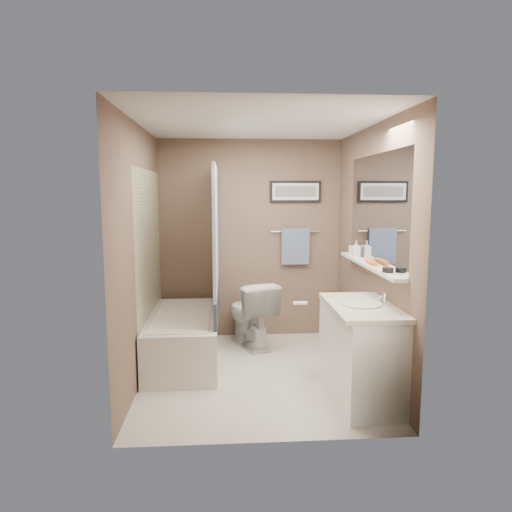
{
  "coord_description": "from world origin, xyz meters",
  "views": [
    {
      "loc": [
        -0.3,
        -4.28,
        1.77
      ],
      "look_at": [
        0.0,
        0.15,
        1.15
      ],
      "focal_mm": 32.0,
      "sensor_mm": 36.0,
      "label": 1
    }
  ],
  "objects": [
    {
      "name": "countertop",
      "position": [
        0.84,
        -0.63,
        0.82
      ],
      "size": [
        0.54,
        0.96,
        0.04
      ],
      "primitive_type": "cube",
      "color": "beige",
      "rests_on": "vanity"
    },
    {
      "name": "towel",
      "position": [
        0.55,
        1.2,
        1.12
      ],
      "size": [
        0.34,
        0.05,
        0.44
      ],
      "primitive_type": "cube",
      "color": "#879BC4",
      "rests_on": "towel_bar"
    },
    {
      "name": "art_image",
      "position": [
        0.55,
        1.22,
        1.78
      ],
      "size": [
        0.5,
        0.0,
        0.13
      ],
      "primitive_type": "cube",
      "color": "#595959",
      "rests_on": "art_mat"
    },
    {
      "name": "wall_right",
      "position": [
        1.08,
        0.0,
        1.2
      ],
      "size": [
        0.04,
        2.5,
        2.4
      ],
      "primitive_type": "cube",
      "color": "brown",
      "rests_on": "ground"
    },
    {
      "name": "curtain_upper",
      "position": [
        -0.4,
        0.5,
        1.4
      ],
      "size": [
        0.03,
        1.45,
        1.28
      ],
      "primitive_type": "cube",
      "color": "white",
      "rests_on": "curtain_rod"
    },
    {
      "name": "candle_bowl_near",
      "position": [
        1.04,
        -0.66,
        1.14
      ],
      "size": [
        0.09,
        0.09,
        0.04
      ],
      "primitive_type": "cylinder",
      "color": "black",
      "rests_on": "shelf"
    },
    {
      "name": "tub_rim",
      "position": [
        -0.75,
        0.4,
        0.5
      ],
      "size": [
        0.56,
        1.36,
        0.02
      ],
      "primitive_type": "cube",
      "color": "white",
      "rests_on": "bathtub"
    },
    {
      "name": "curtain_rod",
      "position": [
        -0.4,
        0.5,
        2.05
      ],
      "size": [
        0.02,
        1.55,
        0.02
      ],
      "primitive_type": "cylinder",
      "rotation": [
        1.57,
        0.0,
        0.0
      ],
      "color": "silver",
      "rests_on": "wall_left"
    },
    {
      "name": "door",
      "position": [
        0.55,
        -1.24,
        1.0
      ],
      "size": [
        0.8,
        0.02,
        2.0
      ],
      "primitive_type": "cube",
      "color": "silver",
      "rests_on": "wall_front"
    },
    {
      "name": "mirror",
      "position": [
        1.09,
        -0.15,
        1.62
      ],
      "size": [
        0.02,
        1.6,
        1.0
      ],
      "primitive_type": "cube",
      "color": "silver",
      "rests_on": "wall_right"
    },
    {
      "name": "glass_jar",
      "position": [
        1.04,
        0.4,
        1.17
      ],
      "size": [
        0.08,
        0.08,
        0.1
      ],
      "primitive_type": "cylinder",
      "color": "silver",
      "rests_on": "shelf"
    },
    {
      "name": "toilet",
      "position": [
        -0.02,
        0.84,
        0.39
      ],
      "size": [
        0.67,
        0.86,
        0.77
      ],
      "primitive_type": "imported",
      "rotation": [
        0.0,
        0.0,
        3.5
      ],
      "color": "silver",
      "rests_on": "ground"
    },
    {
      "name": "art_frame",
      "position": [
        0.55,
        1.23,
        1.78
      ],
      "size": [
        0.62,
        0.02,
        0.26
      ],
      "primitive_type": "cube",
      "color": "black",
      "rests_on": "wall_back"
    },
    {
      "name": "faucet_knob",
      "position": [
        1.03,
        -0.53,
        0.87
      ],
      "size": [
        0.05,
        0.05,
        0.05
      ],
      "primitive_type": "sphere",
      "color": "silver",
      "rests_on": "countertop"
    },
    {
      "name": "vanity",
      "position": [
        0.85,
        -0.63,
        0.4
      ],
      "size": [
        0.56,
        0.93,
        0.8
      ],
      "primitive_type": "cube",
      "rotation": [
        0.0,
        0.0,
        0.07
      ],
      "color": "white",
      "rests_on": "ground"
    },
    {
      "name": "ceiling",
      "position": [
        0.0,
        0.0,
        2.38
      ],
      "size": [
        2.2,
        2.5,
        0.04
      ],
      "primitive_type": "cube",
      "color": "silver",
      "rests_on": "wall_back"
    },
    {
      "name": "tile_surround",
      "position": [
        -1.09,
        0.5,
        1.0
      ],
      "size": [
        0.02,
        1.55,
        2.0
      ],
      "primitive_type": "cube",
      "color": "#C4B894",
      "rests_on": "wall_left"
    },
    {
      "name": "pink_comb",
      "position": [
        1.04,
        0.06,
        1.12
      ],
      "size": [
        0.05,
        0.16,
        0.01
      ],
      "primitive_type": "cube",
      "rotation": [
        0.0,
        0.0,
        -0.1
      ],
      "color": "#F093C5",
      "rests_on": "shelf"
    },
    {
      "name": "hair_brush_back",
      "position": [
        1.04,
        -0.17,
        1.14
      ],
      "size": [
        0.06,
        0.22,
        0.04
      ],
      "primitive_type": "cylinder",
      "rotation": [
        1.57,
        0.0,
        -0.09
      ],
      "color": "orange",
      "rests_on": "shelf"
    },
    {
      "name": "shelf",
      "position": [
        1.04,
        -0.15,
        1.1
      ],
      "size": [
        0.12,
        1.6,
        0.03
      ],
      "primitive_type": "cube",
      "color": "silver",
      "rests_on": "wall_right"
    },
    {
      "name": "ground",
      "position": [
        0.0,
        0.0,
        0.0
      ],
      "size": [
        2.5,
        2.5,
        0.0
      ],
      "primitive_type": "plane",
      "color": "beige",
      "rests_on": "ground"
    },
    {
      "name": "hair_brush_front",
      "position": [
        1.04,
        -0.24,
        1.14
      ],
      "size": [
        0.05,
        0.22,
        0.04
      ],
      "primitive_type": "cylinder",
      "rotation": [
        1.57,
        0.0,
        0.04
      ],
      "color": "orange",
      "rests_on": "shelf"
    },
    {
      "name": "faucet_spout",
      "position": [
        1.03,
        -0.63,
        0.89
      ],
      "size": [
        0.02,
        0.02,
        0.1
      ],
      "primitive_type": "cylinder",
      "color": "white",
      "rests_on": "countertop"
    },
    {
      "name": "sink_basin",
      "position": [
        0.83,
        -0.63,
        0.85
      ],
      "size": [
        0.34,
        0.34,
        0.01
      ],
      "primitive_type": "cylinder",
      "color": "silver",
      "rests_on": "countertop"
    },
    {
      "name": "wall_front",
      "position": [
        0.0,
        -1.23,
        1.2
      ],
      "size": [
        2.2,
        0.04,
        2.4
      ],
      "primitive_type": "cube",
      "color": "brown",
      "rests_on": "ground"
    },
    {
      "name": "door_handle",
      "position": [
        0.22,
        -1.19,
        1.0
      ],
      "size": [
        0.1,
        0.02,
        0.02
      ],
      "primitive_type": "cylinder",
      "rotation": [
        0.0,
        1.57,
        0.0
      ],
      "color": "silver",
      "rests_on": "door"
    },
    {
      "name": "wall_left",
      "position": [
        -1.08,
        0.0,
        1.2
      ],
      "size": [
        0.04,
        2.5,
        2.4
      ],
      "primitive_type": "cube",
      "color": "brown",
      "rests_on": "ground"
    },
    {
      "name": "towel_bar",
      "position": [
        0.55,
        1.22,
        1.3
      ],
      "size": [
        0.6,
        0.02,
        0.02
      ],
      "primitive_type": "cylinder",
      "rotation": [
        0.0,
        1.57,
        0.0
      ],
      "color": "silver",
      "rests_on": "wall_back"
    },
    {
      "name": "soap_bottle",
      "position": [
        1.04,
        0.27,
        1.2
      ],
      "size": [
        0.08,
        0.08,
        0.16
      ],
      "primitive_type": "imported",
      "rotation": [
        0.0,
        0.0,
        -0.1
      ],
      "color": "#999999",
      "rests_on": "shelf"
    },
    {
      "name": "art_mat",
      "position": [
        0.55,
        1.22,
        1.78
      ],
      "size": [
        0.56,
        0.0,
        0.2
      ],
      "primitive_type": "cube",
      "color": "white",
      "rests_on": "art_frame"
    },
    {
      "name": "bathtub",
      "position": [
        -0.75,
        0.4,
        0.25
      ],
      "size": [
        0.74,
        1.52,
        0.5
      ],
      "primitive_type": "cube",
      "rotation": [
        0.0,
        0.0,
        0.02
      ],
      "color": "silver",
      "rests_on": "ground"
    },
    {
      "name": "curtain_lower",
      "position": [
        -0.4,
        0.5,
        0.58
      ],
      "size": [
        0.03,
        1.45,
        0.36
      ],
      "primitive_type": "cube",
      "color": "#29364C",
      "rests_on": "curtain_rod"
    },
    {
      "name": "wall_back",
      "position": [
        0.0,
        1.23,
        1.2
      ],
      "size": [
        2.2,
        0.04,
        2.4
      ],
      "primitive_type": "cube",
      "color": "brown",
      "rests_on": "ground"
    }
  ]
}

